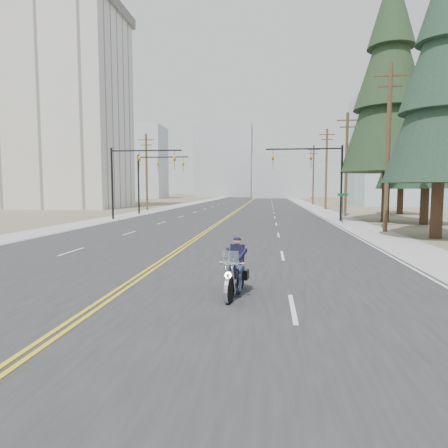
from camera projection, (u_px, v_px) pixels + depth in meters
The scene contains 26 objects.
ground_plane at pixel (3, 371), 6.65m from camera, with size 400.00×400.00×0.00m, color #776D56.
road at pixel (246, 204), 75.93m from camera, with size 20.00×200.00×0.01m, color #303033.
sidewalk_left at pixel (187, 204), 77.22m from camera, with size 3.00×200.00×0.01m, color #A5A5A0.
sidewalk_right at pixel (307, 205), 74.64m from camera, with size 3.00×200.00×0.01m, color #A5A5A0.
traffic_mast_left at pixel (132, 169), 38.89m from camera, with size 7.10×0.26×7.00m.
traffic_mast_right at pixel (319, 168), 36.88m from camera, with size 7.10×0.26×7.00m.
traffic_mast_far at pixel (152, 173), 46.85m from camera, with size 6.10×0.26×7.00m.
street_sign at pixel (343, 203), 34.97m from camera, with size 0.90×0.06×2.62m.
utility_pole_b at pixel (388, 146), 27.48m from camera, with size 2.20×0.30×11.50m.
utility_pole_c at pixel (346, 163), 42.35m from camera, with size 2.20×0.30×11.00m.
utility_pole_d at pixel (326, 168), 57.17m from camera, with size 2.20×0.30×11.50m.
utility_pole_e at pixel (313, 174), 74.02m from camera, with size 2.20×0.30×11.00m.
utility_pole_left at pixel (147, 171), 55.07m from camera, with size 2.20×0.30×10.50m.
apartment_block at pixel (64, 112), 62.89m from camera, with size 18.00×14.00×30.00m, color silver.
glass_building at pixel (425, 150), 71.46m from camera, with size 24.00×16.00×20.00m, color #9EB5CC.
haze_bldg_a at pixel (142, 163), 123.41m from camera, with size 14.00×12.00×22.00m, color #B7BCC6.
haze_bldg_b at pixel (281, 176), 128.85m from camera, with size 18.00×14.00×14.00m, color #ADB2B7.
haze_bldg_c at pixel (399, 167), 110.24m from camera, with size 16.00×12.00×18.00m, color #B7BCC6.
haze_bldg_d at pixel (224, 161), 145.40m from camera, with size 20.00×15.00×26.00m, color #ADB2B7.
haze_bldg_e at pixel (324, 181), 151.78m from camera, with size 14.00×14.00×12.00m, color #B7BCC6.
haze_bldg_f at pixel (114, 174), 140.20m from camera, with size 12.00×12.00×16.00m, color #ADB2B7.
motorcyclist at pixel (235, 267), 11.22m from camera, with size 0.91×2.12×1.65m, color black, non-canonical shape.
conifer_near at pixel (443, 74), 23.48m from camera, with size 6.41×6.41×16.97m.
conifer_mid at pixel (428, 120), 33.06m from camera, with size 5.70×5.70×15.21m.
conifer_tall at pixel (390, 76), 35.52m from camera, with size 8.18×8.18×22.72m.
conifer_far at pixel (402, 141), 46.63m from camera, with size 5.61×5.61×15.03m.
Camera 1 is at (4.38, -5.95, 3.04)m, focal length 32.00 mm.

